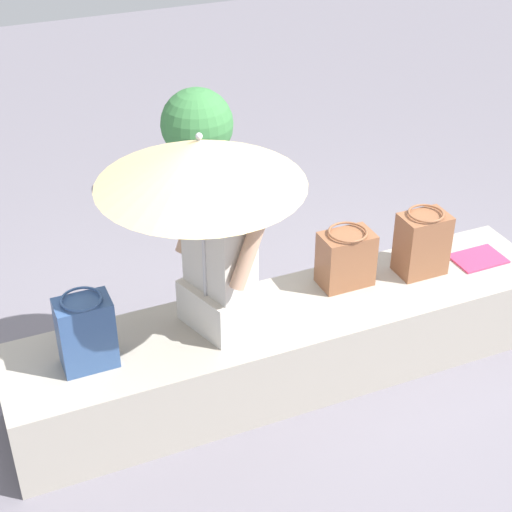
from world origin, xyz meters
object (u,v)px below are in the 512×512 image
Objects in this scene: tote_bag_canvas at (422,243)px; magazine at (478,259)px; planter_near at (198,146)px; handbag_black at (346,258)px; shoulder_bag_spare at (86,332)px; person_seated at (219,255)px; parasol at (200,162)px.

tote_bag_canvas is 0.40m from magazine.
magazine is 2.22m from planter_near.
planter_near reaches higher than handbag_black.
handbag_black is 0.37× the size of planter_near.
handbag_black is 0.86× the size of shoulder_bag_spare.
person_seated is 2.50× the size of tote_bag_canvas.
parasol is 1.83m from magazine.
person_seated is 1.16m from tote_bag_canvas.
handbag_black is at bearing 8.06° from parasol.
shoulder_bag_spare is 1.31× the size of magazine.
person_seated is 1.07× the size of planter_near.
tote_bag_canvas is 1.29× the size of magazine.
planter_near is at bearing 113.46° from magazine.
tote_bag_canvas is (0.42, -0.06, 0.02)m from handbag_black.
shoulder_bag_spare reaches higher than tote_bag_canvas.
planter_near is at bearing 73.41° from person_seated.
tote_bag_canvas reaches higher than handbag_black.
shoulder_bag_spare is (-0.57, -0.00, -0.72)m from parasol.
parasol is 3.29× the size of handbag_black.
parasol is 1.11m from handbag_black.
parasol is at bearing -151.64° from person_seated.
handbag_black is at bearing 5.14° from person_seated.
planter_near reaches higher than tote_bag_canvas.
shoulder_bag_spare is at bearing -179.77° from magazine.
parasol is 3.70× the size of magazine.
magazine is (1.59, 0.02, -0.90)m from parasol.
planter_near is at bearing 71.43° from parasol.
tote_bag_canvas is 2.08m from planter_near.
tote_bag_canvas is at bearing 1.87° from shoulder_bag_spare.
person_seated is 1.55m from magazine.
person_seated is at bearing 178.46° from magazine.
handbag_black is at bearing -86.48° from planter_near.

